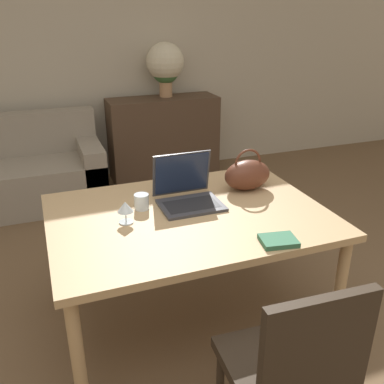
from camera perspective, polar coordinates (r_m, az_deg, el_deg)
The scene contains 10 objects.
wall_back at distance 4.68m, azimuth -13.55°, elevation 18.00°, with size 10.00×0.06×2.70m.
dining_table at distance 2.34m, azimuth -0.47°, elevation -4.32°, with size 1.47×1.07×0.72m.
chair at distance 1.78m, azimuth 13.34°, elevation -21.72°, with size 0.46×0.46×0.90m.
sideboard at distance 4.69m, azimuth -3.80°, elevation 7.18°, with size 1.16×0.40×0.87m.
laptop at distance 2.41m, azimuth -0.73°, elevation 0.27°, with size 0.34×0.31×0.27m.
drinking_glass at distance 2.35m, azimuth -6.74°, elevation -1.29°, with size 0.08×0.08×0.09m.
wine_glass at distance 2.20m, azimuth -8.89°, elevation -2.13°, with size 0.08×0.08×0.12m.
handbag at distance 2.60m, azimuth 7.38°, elevation 2.34°, with size 0.29×0.18×0.26m.
flower_vase at distance 4.59m, azimuth -3.59°, elevation 16.56°, with size 0.39×0.39×0.55m.
book at distance 2.06m, azimuth 11.45°, elevation -6.37°, with size 0.19×0.16×0.02m.
Camera 1 is at (-0.61, -1.32, 1.74)m, focal length 40.00 mm.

